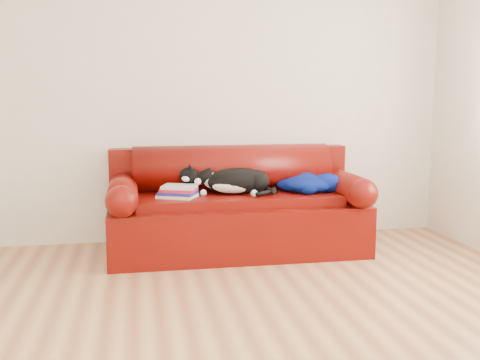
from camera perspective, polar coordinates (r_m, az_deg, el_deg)
The scene contains 7 objects.
ground at distance 3.35m, azimuth 0.39°, elevation -14.28°, with size 4.50×4.50×0.00m, color #925A3A.
room_shell at distance 3.15m, azimuth 2.64°, elevation 15.18°, with size 4.52×4.02×2.61m.
sofa_base at distance 4.72m, azimuth -0.32°, elevation -4.47°, with size 2.10×0.90×0.50m.
sofa_back at distance 4.90m, azimuth -0.82°, elevation -0.37°, with size 2.10×1.01×0.88m.
book_stack at distance 4.49m, azimuth -6.27°, elevation -1.17°, with size 0.35×0.32×0.10m.
cat at distance 4.62m, azimuth -0.41°, elevation -0.15°, with size 0.71×0.40×0.27m.
blanket at distance 4.78m, azimuth 7.00°, elevation -0.31°, with size 0.56×0.45×0.16m.
Camera 1 is at (-0.58, -3.04, 1.30)m, focal length 42.00 mm.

